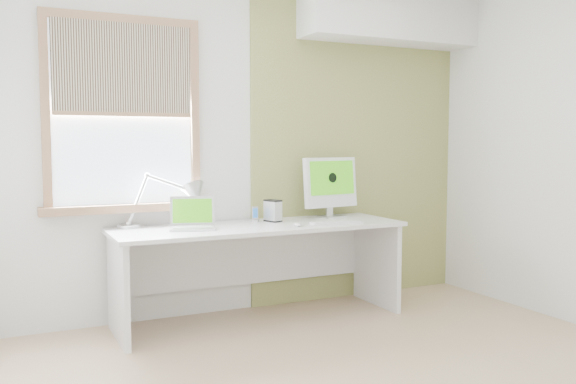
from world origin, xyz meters
TOP-DOWN VIEW (x-y plane):
  - room at (0.00, 0.00)m, footprint 4.04×3.54m
  - accent_wall at (1.00, 1.74)m, footprint 2.00×0.02m
  - soffit at (1.20, 1.57)m, footprint 1.60×0.40m
  - window at (-1.00, 1.71)m, footprint 1.20×0.14m
  - desk at (-0.08, 1.44)m, footprint 2.20×0.70m
  - desk_lamp at (-0.61, 1.59)m, footprint 0.69×0.31m
  - laptop at (-0.59, 1.42)m, footprint 0.38×0.34m
  - phone_dock at (-0.04, 1.56)m, footprint 0.07×0.07m
  - external_drive at (0.09, 1.51)m, footprint 0.12×0.15m
  - imac at (0.64, 1.57)m, footprint 0.51×0.19m
  - keyboard at (0.48, 1.19)m, footprint 0.41×0.16m
  - mouse at (0.15, 1.19)m, footprint 0.09×0.11m

SIDE VIEW (x-z plane):
  - desk at x=-0.08m, z-range 0.17..0.90m
  - keyboard at x=0.48m, z-range 0.73..0.75m
  - mouse at x=0.15m, z-range 0.73..0.76m
  - phone_dock at x=-0.04m, z-range 0.70..0.82m
  - laptop at x=-0.59m, z-range 0.67..0.90m
  - external_drive at x=0.09m, z-range 0.73..0.90m
  - desk_lamp at x=-0.61m, z-range 0.74..1.14m
  - imac at x=0.64m, z-range 0.76..1.25m
  - room at x=0.00m, z-range -0.02..2.62m
  - accent_wall at x=1.00m, z-range 0.00..2.60m
  - window at x=-1.00m, z-range 0.83..2.25m
  - soffit at x=1.20m, z-range 2.19..2.61m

